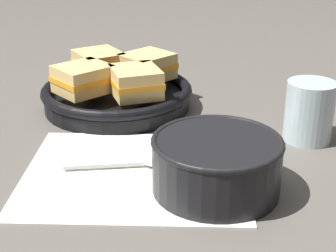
% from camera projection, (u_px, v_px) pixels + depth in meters
% --- Properties ---
extents(ground_plane, '(4.00, 4.00, 0.00)m').
position_uv_depth(ground_plane, '(183.00, 158.00, 0.73)').
color(ground_plane, '#56514C').
extents(napkin, '(0.31, 0.27, 0.00)m').
position_uv_depth(napkin, '(135.00, 172.00, 0.69)').
color(napkin, white).
rests_on(napkin, ground_plane).
extents(soup_bowl, '(0.16, 0.16, 0.07)m').
position_uv_depth(soup_bowl, '(217.00, 162.00, 0.63)').
color(soup_bowl, black).
rests_on(soup_bowl, ground_plane).
extents(spoon, '(0.16, 0.05, 0.01)m').
position_uv_depth(spoon, '(146.00, 163.00, 0.70)').
color(spoon, silver).
rests_on(spoon, napkin).
extents(skillet, '(0.26, 0.26, 0.04)m').
position_uv_depth(skillet, '(117.00, 96.00, 0.91)').
color(skillet, black).
rests_on(skillet, ground_plane).
extents(sandwich_near_left, '(0.11, 0.11, 0.05)m').
position_uv_depth(sandwich_near_left, '(83.00, 79.00, 0.86)').
color(sandwich_near_left, '#DBB26B').
rests_on(sandwich_near_left, skillet).
extents(sandwich_near_right, '(0.10, 0.11, 0.05)m').
position_uv_depth(sandwich_near_right, '(136.00, 82.00, 0.84)').
color(sandwich_near_right, '#DBB26B').
rests_on(sandwich_near_right, skillet).
extents(sandwich_far_left, '(0.11, 0.11, 0.05)m').
position_uv_depth(sandwich_far_left, '(147.00, 66.00, 0.93)').
color(sandwich_far_left, '#DBB26B').
rests_on(sandwich_far_left, skillet).
extents(sandwich_far_right, '(0.11, 0.11, 0.05)m').
position_uv_depth(sandwich_far_right, '(99.00, 64.00, 0.94)').
color(sandwich_far_right, '#DBB26B').
rests_on(sandwich_far_right, skillet).
extents(drinking_glass, '(0.07, 0.07, 0.09)m').
position_uv_depth(drinking_glass, '(309.00, 111.00, 0.77)').
color(drinking_glass, silver).
rests_on(drinking_glass, ground_plane).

